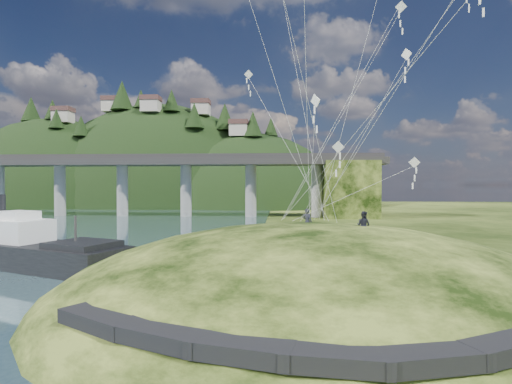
{
  "coord_description": "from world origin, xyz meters",
  "views": [
    {
      "loc": [
        5.76,
        -23.82,
        7.52
      ],
      "look_at": [
        4.0,
        6.0,
        7.0
      ],
      "focal_mm": 28.0,
      "sensor_mm": 36.0,
      "label": 1
    }
  ],
  "objects": [
    {
      "name": "ground",
      "position": [
        0.0,
        0.0,
        0.0
      ],
      "size": [
        320.0,
        320.0,
        0.0
      ],
      "primitive_type": "plane",
      "color": "black",
      "rests_on": "ground"
    },
    {
      "name": "grass_hill",
      "position": [
        8.0,
        2.0,
        -1.5
      ],
      "size": [
        36.0,
        32.0,
        13.0
      ],
      "color": "black",
      "rests_on": "ground"
    },
    {
      "name": "footpath",
      "position": [
        7.46,
        -9.74,
        2.08
      ],
      "size": [
        22.29,
        5.84,
        0.83
      ],
      "color": "black",
      "rests_on": "ground"
    },
    {
      "name": "bridge",
      "position": [
        -26.46,
        70.07,
        9.7
      ],
      "size": [
        160.0,
        11.0,
        15.0
      ],
      "color": "#2D2B2B",
      "rests_on": "ground"
    },
    {
      "name": "far_ridge",
      "position": [
        -43.58,
        122.17,
        -7.44
      ],
      "size": [
        153.0,
        70.0,
        94.5
      ],
      "color": "black",
      "rests_on": "ground"
    },
    {
      "name": "work_barge",
      "position": [
        -16.75,
        11.26,
        1.66
      ],
      "size": [
        19.49,
        11.88,
        6.63
      ],
      "color": "black",
      "rests_on": "ground"
    },
    {
      "name": "wooden_dock",
      "position": [
        -2.72,
        6.8,
        0.39
      ],
      "size": [
        12.7,
        4.19,
        0.9
      ],
      "color": "#3E1F19",
      "rests_on": "ground"
    },
    {
      "name": "kite_flyers",
      "position": [
        10.03,
        2.89,
        5.85
      ],
      "size": [
        4.47,
        2.87,
        1.95
      ],
      "color": "#23252F",
      "rests_on": "ground"
    },
    {
      "name": "kite_swarm",
      "position": [
        11.08,
        3.19,
        18.83
      ],
      "size": [
        14.44,
        15.17,
        19.27
      ],
      "color": "silver",
      "rests_on": "ground"
    }
  ]
}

